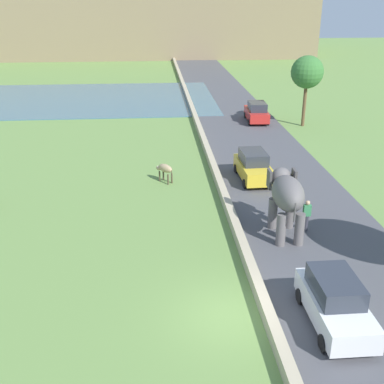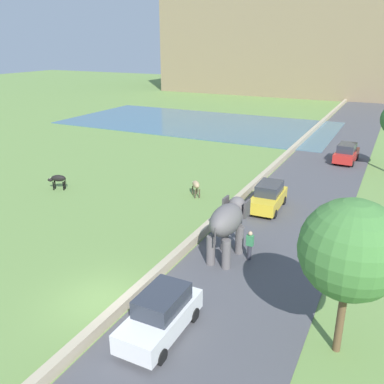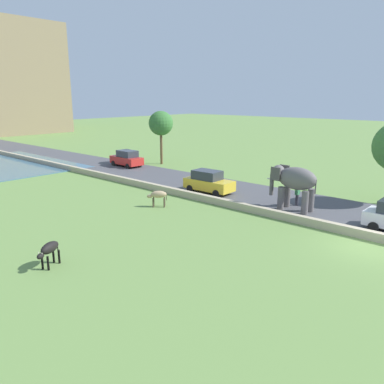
% 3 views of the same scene
% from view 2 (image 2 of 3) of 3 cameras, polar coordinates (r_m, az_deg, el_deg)
% --- Properties ---
extents(ground_plane, '(220.00, 220.00, 0.00)m').
position_cam_2_polar(ground_plane, '(19.07, -12.28, -14.39)').
color(ground_plane, '#6B8E47').
extents(road_surface, '(7.00, 120.00, 0.06)m').
position_cam_2_polar(road_surface, '(34.08, 16.16, 1.18)').
color(road_surface, '#4C4C51').
rests_on(road_surface, ground).
extents(barrier_wall, '(0.40, 110.00, 0.51)m').
position_cam_2_polar(barrier_wall, '(32.99, 9.06, 1.53)').
color(barrier_wall, tan).
rests_on(barrier_wall, ground).
extents(lake, '(36.00, 18.00, 0.08)m').
position_cam_2_polar(lake, '(57.19, 0.87, 9.50)').
color(lake, '#426B84').
rests_on(lake, ground).
extents(hill_distant, '(64.00, 28.00, 22.08)m').
position_cam_2_polar(hill_distant, '(96.77, 17.89, 19.54)').
color(hill_distant, '#897556').
rests_on(hill_distant, ground).
extents(elephant, '(1.46, 3.47, 2.99)m').
position_cam_2_polar(elephant, '(21.07, 4.97, -4.09)').
color(elephant, '#605B5B').
rests_on(elephant, ground).
extents(person_beside_elephant, '(0.36, 0.22, 1.63)m').
position_cam_2_polar(person_beside_elephant, '(21.43, 7.95, -7.24)').
color(person_beside_elephant, '#33333D').
rests_on(person_beside_elephant, ground).
extents(car_yellow, '(1.91, 4.06, 1.80)m').
position_cam_2_polar(car_yellow, '(27.93, 10.48, -0.64)').
color(car_yellow, gold).
rests_on(car_yellow, ground).
extents(car_red, '(1.95, 4.08, 1.80)m').
position_cam_2_polar(car_red, '(40.72, 20.50, 5.03)').
color(car_red, red).
rests_on(car_red, ground).
extents(car_white, '(1.80, 4.00, 1.80)m').
position_cam_2_polar(car_white, '(16.41, -4.32, -16.45)').
color(car_white, white).
rests_on(car_white, ground).
extents(cow_tan, '(1.15, 1.28, 1.15)m').
position_cam_2_polar(cow_tan, '(29.85, 0.53, 0.96)').
color(cow_tan, tan).
rests_on(cow_tan, ground).
extents(cow_black, '(1.40, 0.86, 1.15)m').
position_cam_2_polar(cow_black, '(32.78, -18.01, 1.72)').
color(cow_black, black).
rests_on(cow_black, ground).
extents(tree_near, '(3.51, 3.51, 5.89)m').
position_cam_2_polar(tree_near, '(14.86, 21.03, -7.46)').
color(tree_near, brown).
rests_on(tree_near, ground).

